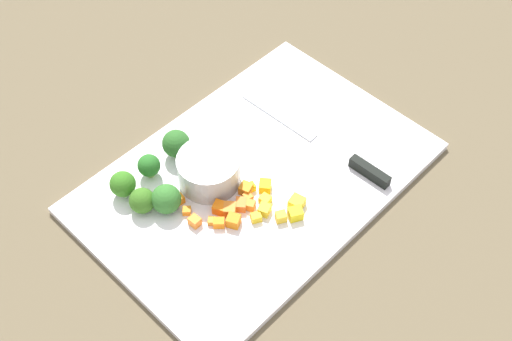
# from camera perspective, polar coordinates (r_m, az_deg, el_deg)

# --- Properties ---
(ground_plane) EXTENTS (4.00, 4.00, 0.00)m
(ground_plane) POSITION_cam_1_polar(r_m,az_deg,el_deg) (0.96, 0.00, -0.81)
(ground_plane) COLOR brown
(cutting_board) EXTENTS (0.49, 0.34, 0.01)m
(cutting_board) POSITION_cam_1_polar(r_m,az_deg,el_deg) (0.96, 0.00, -0.59)
(cutting_board) COLOR white
(cutting_board) RESTS_ON ground_plane
(prep_bowl) EXTENTS (0.09, 0.09, 0.05)m
(prep_bowl) POSITION_cam_1_polar(r_m,az_deg,el_deg) (0.93, -4.12, 0.05)
(prep_bowl) COLOR #B2B7B9
(prep_bowl) RESTS_ON cutting_board
(chef_knife) EXTENTS (0.02, 0.28, 0.02)m
(chef_knife) POSITION_cam_1_polar(r_m,az_deg,el_deg) (0.98, 7.19, 1.59)
(chef_knife) COLOR silver
(chef_knife) RESTS_ON cutting_board
(carrot_dice_0) EXTENTS (0.01, 0.01, 0.01)m
(carrot_dice_0) POSITION_cam_1_polar(r_m,az_deg,el_deg) (0.92, -0.71, -2.38)
(carrot_dice_0) COLOR orange
(carrot_dice_0) RESTS_ON cutting_board
(carrot_dice_1) EXTENTS (0.02, 0.02, 0.02)m
(carrot_dice_1) POSITION_cam_1_polar(r_m,az_deg,el_deg) (0.90, -1.98, -4.39)
(carrot_dice_1) COLOR orange
(carrot_dice_1) RESTS_ON cutting_board
(carrot_dice_2) EXTENTS (0.01, 0.02, 0.01)m
(carrot_dice_2) POSITION_cam_1_polar(r_m,az_deg,el_deg) (0.90, -5.35, -4.41)
(carrot_dice_2) COLOR orange
(carrot_dice_2) RESTS_ON cutting_board
(carrot_dice_3) EXTENTS (0.01, 0.01, 0.01)m
(carrot_dice_3) POSITION_cam_1_polar(r_m,az_deg,el_deg) (0.90, -3.92, -4.41)
(carrot_dice_3) COLOR orange
(carrot_dice_3) RESTS_ON cutting_board
(carrot_dice_4) EXTENTS (0.02, 0.02, 0.02)m
(carrot_dice_4) POSITION_cam_1_polar(r_m,az_deg,el_deg) (0.91, -3.15, -3.27)
(carrot_dice_4) COLOR orange
(carrot_dice_4) RESTS_ON cutting_board
(carrot_dice_5) EXTENTS (0.02, 0.02, 0.02)m
(carrot_dice_5) POSITION_cam_1_polar(r_m,az_deg,el_deg) (0.91, -2.31, -3.41)
(carrot_dice_5) COLOR orange
(carrot_dice_5) RESTS_ON cutting_board
(carrot_dice_6) EXTENTS (0.02, 0.01, 0.01)m
(carrot_dice_6) POSITION_cam_1_polar(r_m,az_deg,el_deg) (0.93, -6.74, -2.53)
(carrot_dice_6) COLOR orange
(carrot_dice_6) RESTS_ON cutting_board
(carrot_dice_7) EXTENTS (0.02, 0.02, 0.01)m
(carrot_dice_7) POSITION_cam_1_polar(r_m,az_deg,el_deg) (0.91, -0.54, -3.04)
(carrot_dice_7) COLOR orange
(carrot_dice_7) RESTS_ON cutting_board
(carrot_dice_8) EXTENTS (0.02, 0.02, 0.01)m
(carrot_dice_8) POSITION_cam_1_polar(r_m,az_deg,el_deg) (0.91, -6.05, -3.51)
(carrot_dice_8) COLOR orange
(carrot_dice_8) RESTS_ON cutting_board
(carrot_dice_9) EXTENTS (0.02, 0.02, 0.02)m
(carrot_dice_9) POSITION_cam_1_polar(r_m,az_deg,el_deg) (0.93, -0.89, -1.62)
(carrot_dice_9) COLOR orange
(carrot_dice_9) RESTS_ON cutting_board
(carrot_dice_10) EXTENTS (0.02, 0.02, 0.01)m
(carrot_dice_10) POSITION_cam_1_polar(r_m,az_deg,el_deg) (0.90, -3.25, -4.57)
(carrot_dice_10) COLOR orange
(carrot_dice_10) RESTS_ON cutting_board
(carrot_dice_11) EXTENTS (0.02, 0.02, 0.01)m
(carrot_dice_11) POSITION_cam_1_polar(r_m,az_deg,el_deg) (0.91, -1.33, -2.98)
(carrot_dice_11) COLOR orange
(carrot_dice_11) RESTS_ON cutting_board
(pepper_dice_0) EXTENTS (0.02, 0.02, 0.02)m
(pepper_dice_0) POSITION_cam_1_polar(r_m,az_deg,el_deg) (0.91, 3.47, -2.91)
(pepper_dice_0) COLOR yellow
(pepper_dice_0) RESTS_ON cutting_board
(pepper_dice_1) EXTENTS (0.02, 0.02, 0.01)m
(pepper_dice_1) POSITION_cam_1_polar(r_m,az_deg,el_deg) (0.91, 0.74, -3.44)
(pepper_dice_1) COLOR yellow
(pepper_dice_1) RESTS_ON cutting_board
(pepper_dice_2) EXTENTS (0.02, 0.02, 0.01)m
(pepper_dice_2) POSITION_cam_1_polar(r_m,az_deg,el_deg) (0.90, 0.01, -4.11)
(pepper_dice_2) COLOR yellow
(pepper_dice_2) RESTS_ON cutting_board
(pepper_dice_3) EXTENTS (0.02, 0.02, 0.01)m
(pepper_dice_3) POSITION_cam_1_polar(r_m,az_deg,el_deg) (0.90, 2.19, -4.05)
(pepper_dice_3) COLOR yellow
(pepper_dice_3) RESTS_ON cutting_board
(pepper_dice_4) EXTENTS (0.02, 0.02, 0.01)m
(pepper_dice_4) POSITION_cam_1_polar(r_m,az_deg,el_deg) (0.93, 0.80, -1.36)
(pepper_dice_4) COLOR yellow
(pepper_dice_4) RESTS_ON cutting_board
(pepper_dice_5) EXTENTS (0.02, 0.02, 0.02)m
(pepper_dice_5) POSITION_cam_1_polar(r_m,az_deg,el_deg) (0.90, 3.45, -3.77)
(pepper_dice_5) COLOR yellow
(pepper_dice_5) RESTS_ON cutting_board
(pepper_dice_6) EXTENTS (0.01, 0.01, 0.01)m
(pepper_dice_6) POSITION_cam_1_polar(r_m,az_deg,el_deg) (0.93, -0.45, -1.45)
(pepper_dice_6) COLOR yellow
(pepper_dice_6) RESTS_ON cutting_board
(pepper_dice_7) EXTENTS (0.02, 0.02, 0.01)m
(pepper_dice_7) POSITION_cam_1_polar(r_m,az_deg,el_deg) (0.92, 0.82, -2.55)
(pepper_dice_7) COLOR yellow
(pepper_dice_7) RESTS_ON cutting_board
(broccoli_floret_0) EXTENTS (0.04, 0.04, 0.05)m
(broccoli_floret_0) POSITION_cam_1_polar(r_m,az_deg,el_deg) (0.97, -6.97, 2.32)
(broccoli_floret_0) COLOR #8CAF62
(broccoli_floret_0) RESTS_ON cutting_board
(broccoli_floret_1) EXTENTS (0.04, 0.04, 0.04)m
(broccoli_floret_1) POSITION_cam_1_polar(r_m,az_deg,el_deg) (0.93, -11.52, -1.18)
(broccoli_floret_1) COLOR #84C16A
(broccoli_floret_1) RESTS_ON cutting_board
(broccoli_floret_2) EXTENTS (0.03, 0.03, 0.04)m
(broccoli_floret_2) POSITION_cam_1_polar(r_m,az_deg,el_deg) (0.95, -9.30, 0.41)
(broccoli_floret_2) COLOR #95AA58
(broccoli_floret_2) RESTS_ON cutting_board
(broccoli_floret_3) EXTENTS (0.04, 0.04, 0.04)m
(broccoli_floret_3) POSITION_cam_1_polar(r_m,az_deg,el_deg) (0.92, -9.89, -2.61)
(broccoli_floret_3) COLOR #86B866
(broccoli_floret_3) RESTS_ON cutting_board
(broccoli_floret_4) EXTENTS (0.04, 0.04, 0.04)m
(broccoli_floret_4) POSITION_cam_1_polar(r_m,az_deg,el_deg) (0.91, -7.82, -2.48)
(broccoli_floret_4) COLOR #96C057
(broccoli_floret_4) RESTS_ON cutting_board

